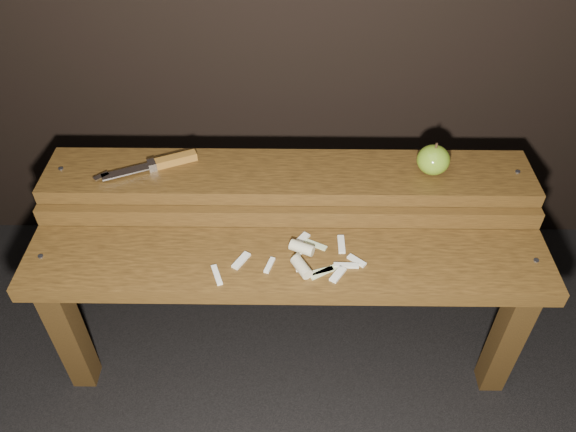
{
  "coord_description": "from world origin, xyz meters",
  "views": [
    {
      "loc": [
        0.01,
        -0.92,
        1.35
      ],
      "look_at": [
        0.0,
        0.06,
        0.45
      ],
      "focal_mm": 35.0,
      "sensor_mm": 36.0,
      "label": 1
    }
  ],
  "objects_px": {
    "knife": "(163,163)",
    "bench_front_tier": "(287,282)",
    "bench_rear_tier": "(288,198)",
    "apple": "(433,160)"
  },
  "relations": [
    {
      "from": "knife",
      "to": "bench_front_tier",
      "type": "bearing_deg",
      "value": -38.57
    },
    {
      "from": "bench_rear_tier",
      "to": "apple",
      "type": "distance_m",
      "value": 0.37
    },
    {
      "from": "bench_front_tier",
      "to": "apple",
      "type": "bearing_deg",
      "value": 33.57
    },
    {
      "from": "bench_rear_tier",
      "to": "knife",
      "type": "bearing_deg",
      "value": 176.36
    },
    {
      "from": "knife",
      "to": "apple",
      "type": "bearing_deg",
      "value": -1.34
    },
    {
      "from": "bench_front_tier",
      "to": "knife",
      "type": "xyz_separation_m",
      "value": [
        -0.31,
        0.25,
        0.16
      ]
    },
    {
      "from": "apple",
      "to": "knife",
      "type": "bearing_deg",
      "value": 178.66
    },
    {
      "from": "bench_front_tier",
      "to": "bench_rear_tier",
      "type": "distance_m",
      "value": 0.23
    },
    {
      "from": "bench_rear_tier",
      "to": "apple",
      "type": "relative_size",
      "value": 14.39
    },
    {
      "from": "apple",
      "to": "knife",
      "type": "distance_m",
      "value": 0.66
    }
  ]
}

